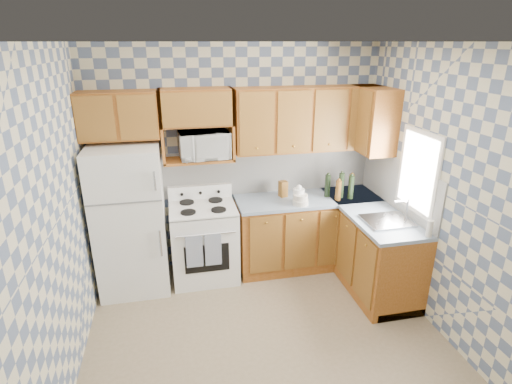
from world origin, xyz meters
TOP-DOWN VIEW (x-y plane):
  - floor at (0.00, 0.00)m, footprint 3.40×3.40m
  - back_wall at (0.00, 1.60)m, footprint 3.40×0.02m
  - right_wall at (1.70, 0.00)m, footprint 0.02×3.20m
  - backsplash_back at (0.40, 1.59)m, footprint 2.60×0.02m
  - backsplash_right at (1.69, 0.80)m, footprint 0.02×1.60m
  - refrigerator at (-1.27, 1.25)m, footprint 0.75×0.70m
  - stove_body at (-0.47, 1.28)m, footprint 0.76×0.65m
  - cooktop at (-0.47, 1.28)m, footprint 0.76×0.65m
  - backguard at (-0.47, 1.55)m, footprint 0.76×0.08m
  - dish_towel_left at (-0.61, 0.93)m, footprint 0.18×0.02m
  - dish_towel_right at (-0.40, 0.93)m, footprint 0.18×0.02m
  - base_cabinets_back at (0.82, 1.30)m, footprint 1.75×0.60m
  - base_cabinets_right at (1.40, 0.80)m, footprint 0.60×1.60m
  - countertop_back at (0.82, 1.30)m, footprint 1.77×0.63m
  - countertop_right at (1.40, 0.80)m, footprint 0.63×1.60m
  - upper_cabinets_back at (0.82, 1.44)m, footprint 1.75×0.33m
  - upper_cabinets_fridge at (-1.29, 1.44)m, footprint 0.82×0.33m
  - upper_cabinets_right at (1.53, 1.25)m, footprint 0.33×0.70m
  - microwave_shelf at (-0.47, 1.44)m, footprint 0.80×0.33m
  - microwave at (-0.41, 1.44)m, footprint 0.58×0.42m
  - sink at (1.40, 0.45)m, footprint 0.48×0.40m
  - window at (1.69, 0.45)m, footprint 0.02×0.66m
  - bottle_0 at (1.20, 1.21)m, footprint 0.07×0.07m
  - bottle_1 at (1.30, 1.15)m, footprint 0.07×0.07m
  - bottle_2 at (1.35, 1.25)m, footprint 0.07×0.07m
  - bottle_3 at (1.13, 1.13)m, footprint 0.07×0.07m
  - bottle_4 at (1.05, 1.27)m, footprint 0.07×0.07m
  - knife_block at (0.53, 1.39)m, footprint 0.11×0.11m
  - electric_kettle at (0.65, 1.16)m, footprint 0.14×0.14m
  - food_containers at (0.65, 1.09)m, footprint 0.19×0.19m
  - soap_bottle at (1.62, 0.05)m, footprint 0.06×0.06m

SIDE VIEW (x-z plane):
  - floor at x=0.00m, z-range 0.00..0.00m
  - base_cabinets_back at x=0.82m, z-range 0.00..0.88m
  - base_cabinets_right at x=1.40m, z-range 0.00..0.88m
  - stove_body at x=-0.47m, z-range 0.00..0.90m
  - dish_towel_left at x=-0.61m, z-range 0.34..0.73m
  - dish_towel_right at x=-0.40m, z-range 0.34..0.73m
  - refrigerator at x=-1.27m, z-range 0.00..1.68m
  - countertop_back at x=0.82m, z-range 0.88..0.92m
  - countertop_right at x=1.40m, z-range 0.88..0.92m
  - cooktop at x=-0.47m, z-range 0.89..0.92m
  - sink at x=1.40m, z-range 0.91..0.94m
  - food_containers at x=0.65m, z-range 0.92..1.04m
  - backguard at x=-0.47m, z-range 0.92..1.08m
  - soap_bottle at x=1.62m, z-range 0.92..1.09m
  - electric_kettle at x=0.65m, z-range 0.92..1.09m
  - knife_block at x=0.53m, z-range 0.92..1.12m
  - bottle_3 at x=1.13m, z-range 0.92..1.16m
  - bottle_2 at x=1.35m, z-range 0.92..1.18m
  - bottle_4 at x=1.05m, z-range 0.92..1.19m
  - bottle_1 at x=1.30m, z-range 0.92..1.20m
  - bottle_0 at x=1.20m, z-range 0.92..1.22m
  - backsplash_back at x=0.40m, z-range 0.92..1.48m
  - backsplash_right at x=1.69m, z-range 0.92..1.48m
  - back_wall at x=0.00m, z-range 0.00..2.70m
  - right_wall at x=1.70m, z-range 0.00..2.70m
  - microwave_shelf at x=-0.47m, z-range 1.42..1.45m
  - window at x=1.69m, z-range 1.02..1.88m
  - microwave at x=-0.41m, z-range 1.45..1.76m
  - upper_cabinets_back at x=0.82m, z-range 1.48..2.22m
  - upper_cabinets_right at x=1.53m, z-range 1.48..2.22m
  - upper_cabinets_fridge at x=-1.29m, z-range 1.72..2.22m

